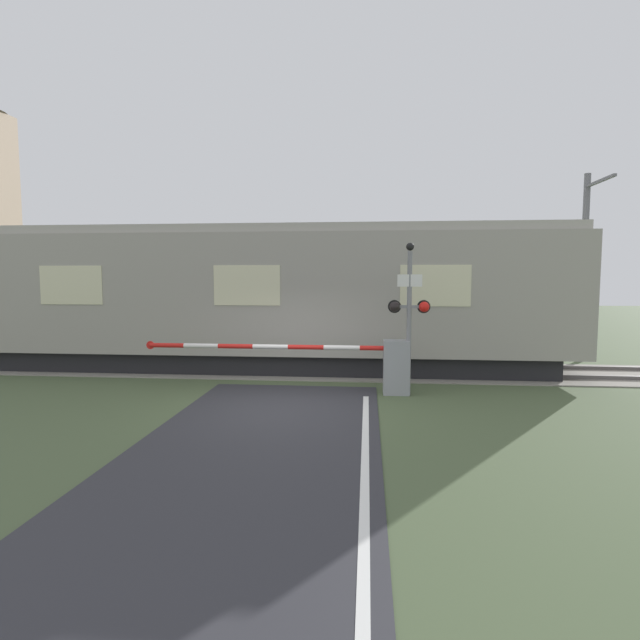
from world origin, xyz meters
name	(u,v)px	position (x,y,z in m)	size (l,w,h in m)	color
ground_plane	(283,407)	(0.00, 0.00, 0.00)	(80.00, 80.00, 0.00)	#475638
track_bed	(307,369)	(0.00, 4.21, 0.02)	(36.00, 3.20, 0.13)	gray
train	(258,298)	(-1.45, 4.21, 2.14)	(18.03, 2.74, 4.19)	black
crossing_barrier	(373,363)	(1.92, 1.41, 0.72)	(6.38, 0.44, 1.27)	gray
signal_post	(409,310)	(2.73, 1.30, 2.00)	(0.97, 0.26, 3.52)	gray
catenary_pole	(584,264)	(8.69, 6.52, 3.16)	(0.20, 1.90, 6.02)	slate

